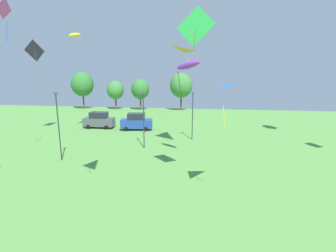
{
  "coord_description": "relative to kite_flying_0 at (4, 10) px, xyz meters",
  "views": [
    {
      "loc": [
        3.18,
        -0.6,
        9.43
      ],
      "look_at": [
        1.2,
        14.75,
        5.95
      ],
      "focal_mm": 28.0,
      "sensor_mm": 36.0,
      "label": 1
    }
  ],
  "objects": [
    {
      "name": "kite_flying_0",
      "position": [
        0.0,
        0.0,
        0.0
      ],
      "size": [
        0.57,
        1.95,
        3.91
      ],
      "color": "#E54C93"
    },
    {
      "name": "kite_flying_1",
      "position": [
        18.86,
        -4.95,
        -6.8
      ],
      "size": [
        1.93,
        2.06,
        2.47
      ],
      "color": "blue"
    },
    {
      "name": "kite_flying_3",
      "position": [
        17.23,
        -3.89,
        -2.24
      ],
      "size": [
        2.73,
        1.13,
        2.83
      ],
      "color": "green"
    },
    {
      "name": "kite_flying_4",
      "position": [
        0.53,
        12.29,
        -0.73
      ],
      "size": [
        1.0,
        2.6,
        0.98
      ],
      "color": "yellow"
    },
    {
      "name": "kite_flying_8",
      "position": [
        14.42,
        5.52,
        -3.95
      ],
      "size": [
        3.1,
        3.74,
        5.19
      ],
      "color": "orange"
    },
    {
      "name": "kite_flying_9",
      "position": [
        -4.71,
        10.95,
        -2.96
      ],
      "size": [
        1.19,
        2.73,
        5.92
      ],
      "color": "black"
    },
    {
      "name": "kite_flying_11",
      "position": [
        16.43,
        2.26,
        -4.81
      ],
      "size": [
        2.7,
        2.43,
        1.2
      ],
      "color": "purple"
    },
    {
      "name": "parked_car_leftmost",
      "position": [
        1.74,
        15.88,
        -13.19
      ],
      "size": [
        4.79,
        2.13,
        2.54
      ],
      "rotation": [
        0.0,
        0.0,
        0.01
      ],
      "color": "#4C5156",
      "rests_on": "ground"
    },
    {
      "name": "parked_car_second_from_left",
      "position": [
        7.96,
        15.33,
        -13.17
      ],
      "size": [
        4.96,
        2.47,
        2.57
      ],
      "rotation": [
        0.0,
        0.0,
        0.12
      ],
      "color": "#234299",
      "rests_on": "ground"
    },
    {
      "name": "light_post_0",
      "position": [
        11.12,
        6.35,
        -10.63
      ],
      "size": [
        0.36,
        0.2,
        6.78
      ],
      "color": "#2D2D33",
      "rests_on": "ground"
    },
    {
      "name": "light_post_1",
      "position": [
        3.54,
        1.07,
        -10.5
      ],
      "size": [
        0.36,
        0.2,
        7.05
      ],
      "color": "#2D2D33",
      "rests_on": "ground"
    },
    {
      "name": "light_post_2",
      "position": [
        16.65,
        10.88,
        -10.86
      ],
      "size": [
        0.36,
        0.2,
        6.34
      ],
      "color": "#2D2D33",
      "rests_on": "ground"
    },
    {
      "name": "treeline_tree_0",
      "position": [
        -9.38,
        34.44,
        -8.79
      ],
      "size": [
        5.06,
        5.06,
        8.43
      ],
      "color": "brown",
      "rests_on": "ground"
    },
    {
      "name": "treeline_tree_1",
      "position": [
        -1.65,
        34.49,
        -10.07
      ],
      "size": [
        3.78,
        3.78,
        6.46
      ],
      "color": "brown",
      "rests_on": "ground"
    },
    {
      "name": "treeline_tree_2",
      "position": [
        4.09,
        34.64,
        -9.79
      ],
      "size": [
        4.06,
        4.06,
        6.89
      ],
      "color": "brown",
      "rests_on": "ground"
    },
    {
      "name": "treeline_tree_3",
      "position": [
        13.23,
        35.06,
        -8.91
      ],
      "size": [
        4.97,
        4.97,
        8.26
      ],
      "color": "brown",
      "rests_on": "ground"
    }
  ]
}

